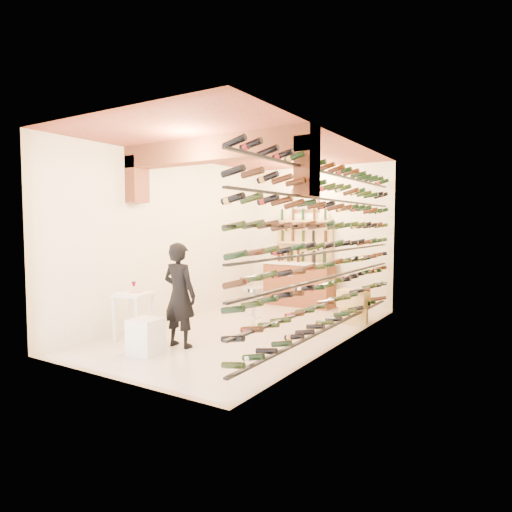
{
  "coord_description": "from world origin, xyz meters",
  "views": [
    {
      "loc": [
        4.31,
        -6.58,
        1.87
      ],
      "look_at": [
        0.0,
        0.3,
        1.3
      ],
      "focal_mm": 31.48,
      "sensor_mm": 36.0,
      "label": 1
    }
  ],
  "objects": [
    {
      "name": "crate_lower",
      "position": [
        1.4,
        1.56,
        0.16
      ],
      "size": [
        0.59,
        0.47,
        0.31
      ],
      "primitive_type": "cube",
      "rotation": [
        0.0,
        0.0,
        0.23
      ],
      "color": "#E4C87D",
      "rests_on": "ground"
    },
    {
      "name": "back_counter",
      "position": [
        -0.3,
        2.65,
        0.53
      ],
      "size": [
        1.7,
        0.62,
        1.29
      ],
      "color": "brown",
      "rests_on": "ground"
    },
    {
      "name": "tasting_table",
      "position": [
        -1.2,
        -1.53,
        0.63
      ],
      "size": [
        0.63,
        0.63,
        0.93
      ],
      "rotation": [
        0.0,
        0.0,
        0.22
      ],
      "color": "white",
      "rests_on": "ground"
    },
    {
      "name": "chrome_barstool",
      "position": [
        0.05,
        0.12,
        0.43
      ],
      "size": [
        0.39,
        0.39,
        0.75
      ],
      "rotation": [
        0.0,
        0.0,
        -0.3
      ],
      "color": "silver",
      "rests_on": "ground"
    },
    {
      "name": "room_shell",
      "position": [
        0.0,
        -0.26,
        2.25
      ],
      "size": [
        3.52,
        6.02,
        3.21
      ],
      "color": "silver",
      "rests_on": "ground"
    },
    {
      "name": "person",
      "position": [
        -0.27,
        -1.46,
        0.8
      ],
      "size": [
        0.59,
        0.39,
        1.6
      ],
      "primitive_type": "imported",
      "rotation": [
        0.0,
        0.0,
        3.15
      ],
      "color": "black",
      "rests_on": "ground"
    },
    {
      "name": "white_stool",
      "position": [
        -0.42,
        -2.03,
        0.26
      ],
      "size": [
        0.45,
        0.45,
        0.52
      ],
      "primitive_type": "cube",
      "rotation": [
        0.0,
        0.0,
        0.08
      ],
      "color": "white",
      "rests_on": "ground"
    },
    {
      "name": "wine_rack",
      "position": [
        1.53,
        0.0,
        1.55
      ],
      "size": [
        0.32,
        5.7,
        2.56
      ],
      "color": "black",
      "rests_on": "ground"
    },
    {
      "name": "crate_upper",
      "position": [
        1.4,
        1.56,
        0.47
      ],
      "size": [
        0.55,
        0.39,
        0.32
      ],
      "primitive_type": "cube",
      "rotation": [
        0.0,
        0.0,
        -0.03
      ],
      "color": "#E4C87D",
      "rests_on": "crate_lower"
    },
    {
      "name": "back_shelving",
      "position": [
        -0.3,
        2.89,
        1.17
      ],
      "size": [
        1.4,
        0.31,
        2.73
      ],
      "color": "tan",
      "rests_on": "ground"
    },
    {
      "name": "ground",
      "position": [
        0.0,
        0.0,
        0.0
      ],
      "size": [
        6.0,
        6.0,
        0.0
      ],
      "primitive_type": "plane",
      "color": "beige",
      "rests_on": "ground"
    }
  ]
}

